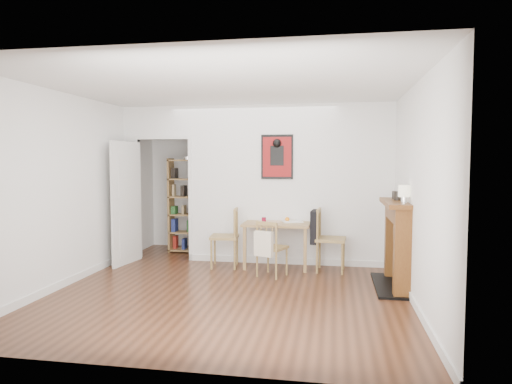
% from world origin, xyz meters
% --- Properties ---
extents(ground, '(5.20, 5.20, 0.00)m').
position_xyz_m(ground, '(0.00, 0.00, 0.00)').
color(ground, '#512D1A').
rests_on(ground, ground).
extents(room_shell, '(5.20, 5.20, 5.20)m').
position_xyz_m(room_shell, '(0.10, 1.34, 1.30)').
color(room_shell, silver).
rests_on(room_shell, ground).
extents(dining_table, '(1.04, 0.66, 0.71)m').
position_xyz_m(dining_table, '(0.43, 1.10, 0.63)').
color(dining_table, '#9D7C49').
rests_on(dining_table, ground).
extents(chair_left, '(0.52, 0.52, 0.94)m').
position_xyz_m(chair_left, '(-0.39, 0.97, 0.47)').
color(chair_left, '#A4884C').
rests_on(chair_left, ground).
extents(chair_right, '(0.58, 0.51, 0.96)m').
position_xyz_m(chair_right, '(1.25, 0.98, 0.50)').
color(chair_right, '#A4884C').
rests_on(chair_right, ground).
extents(chair_front, '(0.54, 0.56, 0.82)m').
position_xyz_m(chair_front, '(0.42, 0.52, 0.42)').
color(chair_front, '#A4884C').
rests_on(chair_front, ground).
extents(bookshelf, '(0.73, 0.29, 1.73)m').
position_xyz_m(bookshelf, '(-1.32, 2.03, 0.85)').
color(bookshelf, '#9D7C49').
rests_on(bookshelf, ground).
extents(fireplace, '(0.45, 1.25, 1.16)m').
position_xyz_m(fireplace, '(2.16, 0.25, 0.62)').
color(fireplace, brown).
rests_on(fireplace, ground).
extents(red_glass, '(0.07, 0.07, 0.09)m').
position_xyz_m(red_glass, '(0.23, 1.04, 0.76)').
color(red_glass, maroon).
rests_on(red_glass, dining_table).
extents(orange_fruit, '(0.07, 0.07, 0.07)m').
position_xyz_m(orange_fruit, '(0.58, 1.25, 0.75)').
color(orange_fruit, orange).
rests_on(orange_fruit, dining_table).
extents(placemat, '(0.43, 0.34, 0.00)m').
position_xyz_m(placemat, '(0.30, 1.20, 0.71)').
color(placemat, beige).
rests_on(placemat, dining_table).
extents(notebook, '(0.36, 0.30, 0.02)m').
position_xyz_m(notebook, '(0.67, 1.19, 0.72)').
color(notebook, white).
rests_on(notebook, dining_table).
extents(mantel_lamp, '(0.14, 0.14, 0.23)m').
position_xyz_m(mantel_lamp, '(2.18, -0.11, 1.30)').
color(mantel_lamp, silver).
rests_on(mantel_lamp, fireplace).
extents(ceramic_jar_a, '(0.10, 0.10, 0.12)m').
position_xyz_m(ceramic_jar_a, '(2.16, 0.32, 1.22)').
color(ceramic_jar_a, black).
rests_on(ceramic_jar_a, fireplace).
extents(ceramic_jar_b, '(0.09, 0.09, 0.11)m').
position_xyz_m(ceramic_jar_b, '(2.16, 0.56, 1.22)').
color(ceramic_jar_b, black).
rests_on(ceramic_jar_b, fireplace).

